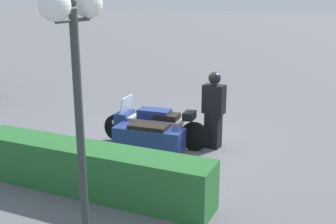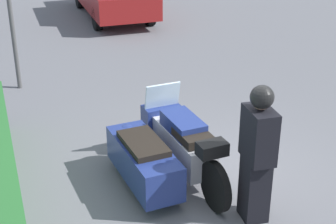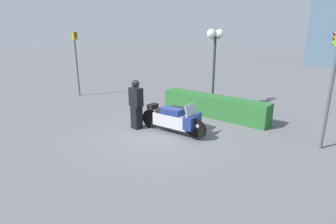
{
  "view_description": "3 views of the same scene",
  "coord_description": "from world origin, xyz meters",
  "px_view_note": "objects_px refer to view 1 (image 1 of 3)",
  "views": [
    {
      "loc": [
        -3.95,
        8.84,
        3.56
      ],
      "look_at": [
        0.11,
        -0.21,
        0.77
      ],
      "focal_mm": 45.0,
      "sensor_mm": 36.0,
      "label": 1
    },
    {
      "loc": [
        -5.85,
        2.59,
        4.02
      ],
      "look_at": [
        0.86,
        0.19,
        0.76
      ],
      "focal_mm": 55.0,
      "sensor_mm": 36.0,
      "label": 2
    },
    {
      "loc": [
        5.88,
        -6.61,
        3.34
      ],
      "look_at": [
        0.06,
        0.22,
        0.72
      ],
      "focal_mm": 28.0,
      "sensor_mm": 36.0,
      "label": 3
    }
  ],
  "objects_px": {
    "officer_rider": "(214,108)",
    "twin_lamp_post": "(75,40)",
    "police_motorcycle": "(148,131)",
    "hedge_bush_curbside": "(88,169)"
  },
  "relations": [
    {
      "from": "police_motorcycle",
      "to": "twin_lamp_post",
      "type": "relative_size",
      "value": 0.74
    },
    {
      "from": "officer_rider",
      "to": "twin_lamp_post",
      "type": "distance_m",
      "value": 4.94
    },
    {
      "from": "officer_rider",
      "to": "hedge_bush_curbside",
      "type": "bearing_deg",
      "value": 161.92
    },
    {
      "from": "officer_rider",
      "to": "twin_lamp_post",
      "type": "bearing_deg",
      "value": 178.29
    },
    {
      "from": "police_motorcycle",
      "to": "twin_lamp_post",
      "type": "distance_m",
      "value": 4.52
    },
    {
      "from": "officer_rider",
      "to": "police_motorcycle",
      "type": "bearing_deg",
      "value": 126.18
    },
    {
      "from": "police_motorcycle",
      "to": "officer_rider",
      "type": "bearing_deg",
      "value": -153.04
    },
    {
      "from": "officer_rider",
      "to": "hedge_bush_curbside",
      "type": "distance_m",
      "value": 3.51
    },
    {
      "from": "officer_rider",
      "to": "twin_lamp_post",
      "type": "height_order",
      "value": "twin_lamp_post"
    },
    {
      "from": "police_motorcycle",
      "to": "twin_lamp_post",
      "type": "xyz_separation_m",
      "value": [
        -0.8,
        3.68,
        2.49
      ]
    }
  ]
}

